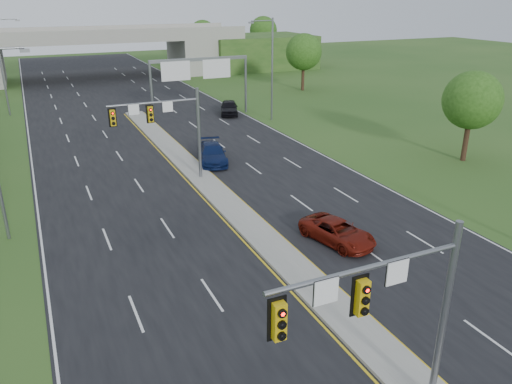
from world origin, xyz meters
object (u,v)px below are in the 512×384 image
object	(u,v)px
signal_mast_near	(393,305)
sign_gantry	(199,71)
car_far_b	(212,153)
car_far_c	(229,107)
car_far_a	(338,232)
signal_mast_far	(169,122)
overpass	(95,56)

from	to	relation	value
signal_mast_near	sign_gantry	world-z (taller)	signal_mast_near
car_far_b	sign_gantry	bearing A→B (deg)	88.17
car_far_b	car_far_c	world-z (taller)	car_far_c
car_far_a	car_far_b	size ratio (longest dim) A/B	0.88
car_far_a	signal_mast_near	bearing A→B (deg)	-130.84
signal_mast_far	car_far_a	xyz separation A→B (m)	(5.98, -13.33, -4.05)
car_far_a	car_far_b	xyz separation A→B (m)	(-1.51, 16.82, 0.12)
car_far_a	car_far_b	bearing A→B (deg)	81.39
sign_gantry	overpass	distance (m)	35.75
car_far_b	car_far_c	size ratio (longest dim) A/B	1.11
signal_mast_near	overpass	world-z (taller)	overpass
sign_gantry	car_far_a	bearing A→B (deg)	-95.09
signal_mast_near	car_far_a	size ratio (longest dim) A/B	1.48
overpass	car_far_a	world-z (taller)	overpass
car_far_c	car_far_a	bearing A→B (deg)	-80.41
signal_mast_near	car_far_b	world-z (taller)	signal_mast_near
car_far_c	overpass	bearing A→B (deg)	126.72
sign_gantry	car_far_b	world-z (taller)	sign_gantry
signal_mast_far	car_far_b	world-z (taller)	signal_mast_far
signal_mast_near	signal_mast_far	world-z (taller)	same
signal_mast_near	car_far_c	world-z (taller)	signal_mast_near
signal_mast_far	overpass	bearing A→B (deg)	87.65
signal_mast_near	signal_mast_far	size ratio (longest dim) A/B	1.00
car_far_c	signal_mast_near	bearing A→B (deg)	-84.88
sign_gantry	car_far_c	distance (m)	5.63
sign_gantry	overpass	bearing A→B (deg)	100.79
signal_mast_near	signal_mast_far	distance (m)	25.00
signal_mast_near	car_far_b	size ratio (longest dim) A/B	1.31
overpass	car_far_b	distance (m)	51.70
car_far_a	car_far_c	world-z (taller)	car_far_c
signal_mast_far	car_far_a	distance (m)	15.16
car_far_c	signal_mast_far	bearing A→B (deg)	-101.63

